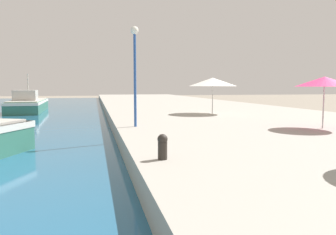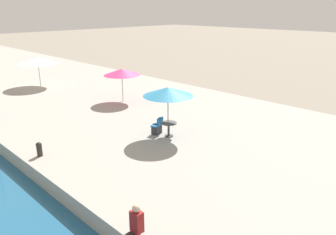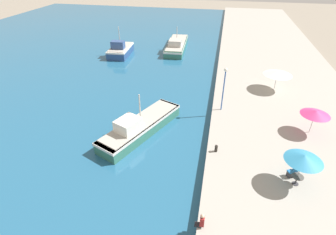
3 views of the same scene
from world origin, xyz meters
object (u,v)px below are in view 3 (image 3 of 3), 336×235
at_px(cafe_umbrella_pink, 304,158).
at_px(cafe_umbrella_striped, 278,72).
at_px(fishing_boat_mid, 120,50).
at_px(cafe_chair_left, 293,173).
at_px(mooring_bollard, 216,148).
at_px(cafe_table, 297,178).
at_px(lamppost, 224,82).
at_px(cafe_umbrella_white, 316,113).
at_px(person_at_quay, 201,221).
at_px(fishing_boat_near, 140,126).
at_px(fishing_boat_far, 177,45).
at_px(cafe_chair_right, 290,173).

relative_size(cafe_umbrella_pink, cafe_umbrella_striped, 0.79).
height_order(fishing_boat_mid, cafe_chair_left, fishing_boat_mid).
xyz_separation_m(cafe_umbrella_pink, mooring_bollard, (-5.70, 2.40, -2.00)).
relative_size(fishing_boat_mid, cafe_table, 7.84).
height_order(cafe_chair_left, mooring_bollard, cafe_chair_left).
bearing_deg(fishing_boat_mid, lamppost, -46.57).
distance_m(cafe_umbrella_white, person_at_quay, 14.66).
relative_size(cafe_chair_left, person_at_quay, 0.87).
bearing_deg(lamppost, fishing_boat_near, -146.37).
bearing_deg(fishing_boat_far, cafe_umbrella_pink, -68.22).
bearing_deg(cafe_chair_right, mooring_bollard, 138.58).
distance_m(cafe_table, lamppost, 11.25).
distance_m(cafe_umbrella_striped, mooring_bollard, 14.56).
xyz_separation_m(fishing_boat_mid, cafe_table, (22.56, -25.31, 0.32)).
height_order(fishing_boat_near, cafe_chair_right, fishing_boat_near).
height_order(person_at_quay, lamppost, lamppost).
bearing_deg(cafe_chair_left, lamppost, 114.69).
height_order(cafe_chair_right, lamppost, lamppost).
relative_size(cafe_table, person_at_quay, 0.76).
bearing_deg(cafe_umbrella_pink, cafe_table, -91.71).
distance_m(cafe_umbrella_white, cafe_chair_right, 7.09).
distance_m(fishing_boat_far, lamppost, 22.71).
bearing_deg(fishing_boat_mid, cafe_umbrella_pink, -51.80).
xyz_separation_m(cafe_umbrella_striped, lamppost, (-6.02, -6.08, 0.94)).
bearing_deg(fishing_boat_far, cafe_chair_right, -68.24).
xyz_separation_m(fishing_boat_mid, mooring_bollard, (16.86, -22.84, 0.14)).
bearing_deg(person_at_quay, fishing_boat_mid, 118.55).
relative_size(fishing_boat_near, fishing_boat_mid, 1.55).
distance_m(cafe_umbrella_striped, cafe_chair_left, 14.93).
bearing_deg(fishing_boat_far, cafe_umbrella_striped, -48.65).
bearing_deg(cafe_umbrella_pink, cafe_chair_left, 98.18).
xyz_separation_m(cafe_chair_left, mooring_bollard, (-5.61, 1.75, 0.02)).
height_order(fishing_boat_near, mooring_bollard, fishing_boat_near).
height_order(fishing_boat_far, cafe_chair_right, fishing_boat_far).
height_order(cafe_umbrella_striped, person_at_quay, cafe_umbrella_striped).
distance_m(fishing_boat_mid, cafe_chair_left, 33.31).
bearing_deg(cafe_chair_right, cafe_umbrella_striped, 64.02).
distance_m(fishing_boat_mid, person_at_quay, 34.21).
distance_m(cafe_chair_left, person_at_quay, 8.20).
xyz_separation_m(cafe_table, lamppost, (-5.54, 9.45, 2.56)).
bearing_deg(mooring_bollard, cafe_chair_left, -17.32).
height_order(cafe_chair_left, lamppost, lamppost).
relative_size(fishing_boat_near, cafe_umbrella_white, 3.90).
bearing_deg(cafe_umbrella_white, person_at_quay, -126.57).
relative_size(fishing_boat_far, cafe_umbrella_pink, 4.37).
relative_size(fishing_boat_mid, cafe_umbrella_white, 2.51).
relative_size(fishing_boat_near, cafe_chair_left, 10.70).
bearing_deg(cafe_chair_left, cafe_umbrella_striped, 80.50).
height_order(cafe_umbrella_white, mooring_bollard, cafe_umbrella_white).
bearing_deg(person_at_quay, lamppost, 87.30).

